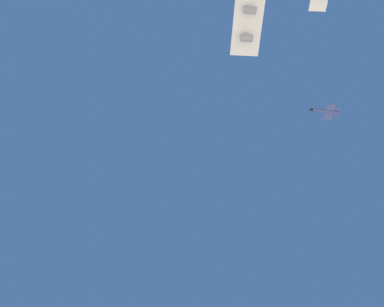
# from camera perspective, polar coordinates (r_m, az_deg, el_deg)

# --- Properties ---
(chase_jet_left_wing) EXTENTS (14.34, 10.72, 4.00)m
(chase_jet_left_wing) POSITION_cam_1_polar(r_m,az_deg,el_deg) (191.18, 19.36, 5.97)
(chase_jet_left_wing) COLOR #38478C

